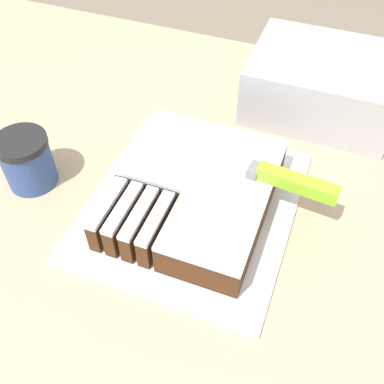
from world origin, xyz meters
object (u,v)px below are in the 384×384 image
object	(u,v)px
cake_board	(192,205)
storage_box	(322,84)
knife	(272,176)
coffee_cup	(28,160)
cake	(196,190)

from	to	relation	value
cake_board	storage_box	size ratio (longest dim) A/B	1.32
knife	coffee_cup	world-z (taller)	coffee_cup
cake_board	cake	xyz separation A→B (m)	(0.00, 0.01, 0.03)
coffee_cup	storage_box	bearing A→B (deg)	41.51
cake_board	knife	bearing A→B (deg)	20.04
cake	knife	world-z (taller)	knife
knife	storage_box	distance (m)	0.28
knife	storage_box	bearing A→B (deg)	-90.35
cake	coffee_cup	bearing A→B (deg)	-170.79
cake_board	knife	xyz separation A→B (m)	(0.11, 0.04, 0.07)
cake	storage_box	distance (m)	0.34
knife	storage_box	xyz separation A→B (m)	(0.03, 0.28, -0.02)
cake	storage_box	world-z (taller)	storage_box
storage_box	knife	bearing A→B (deg)	-95.68
cake_board	coffee_cup	size ratio (longest dim) A/B	3.87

